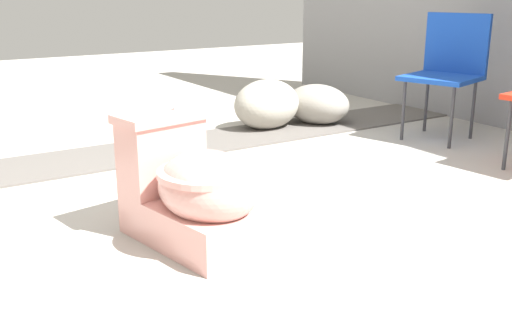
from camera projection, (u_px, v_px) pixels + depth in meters
name	position (u px, v px, depth m)	size (l,w,h in m)	color
ground_plane	(223.00, 225.00, 2.62)	(14.00, 14.00, 0.00)	#B7B2A8
gravel_strip	(192.00, 144.00, 3.95)	(0.56, 8.00, 0.01)	#605B56
toilet	(193.00, 190.00, 2.39)	(0.69, 0.48, 0.52)	#E09E93
folding_chair_left	(449.00, 63.00, 4.02)	(0.55, 0.55, 0.83)	#1947B2
boulder_near	(317.00, 104.00, 4.52)	(0.50, 0.38, 0.30)	gray
boulder_far	(267.00, 104.00, 4.35)	(0.52, 0.39, 0.36)	#ADA899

